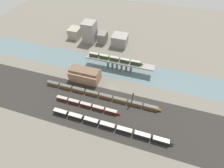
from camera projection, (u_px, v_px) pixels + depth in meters
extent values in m
plane|color=#666056|center=(112.00, 87.00, 131.05)|extent=(400.00, 400.00, 0.00)
cube|color=#282623|center=(103.00, 110.00, 115.86)|extent=(280.00, 42.00, 0.01)
cube|color=slate|center=(119.00, 69.00, 146.55)|extent=(320.00, 27.50, 0.01)
cube|color=gray|center=(119.00, 62.00, 139.73)|extent=(64.53, 7.41, 1.28)
cylinder|color=slate|center=(108.00, 63.00, 145.57)|extent=(2.06, 2.06, 8.45)
cylinder|color=slate|center=(112.00, 64.00, 144.69)|extent=(2.06, 2.06, 8.45)
cylinder|color=slate|center=(117.00, 65.00, 143.82)|extent=(2.06, 2.06, 8.45)
cylinder|color=slate|center=(122.00, 66.00, 142.94)|extent=(2.06, 2.06, 8.45)
cylinder|color=slate|center=(126.00, 67.00, 142.07)|extent=(2.06, 2.06, 8.45)
cylinder|color=slate|center=(131.00, 68.00, 141.19)|extent=(2.06, 2.06, 8.45)
cube|color=#23381E|center=(94.00, 55.00, 142.82)|extent=(9.01, 2.94, 3.28)
cube|color=#9E998E|center=(94.00, 53.00, 141.44)|extent=(8.65, 2.70, 0.40)
cube|color=#23381E|center=(104.00, 57.00, 140.91)|extent=(9.01, 2.94, 3.28)
cube|color=#9E998E|center=(104.00, 55.00, 139.53)|extent=(8.65, 2.70, 0.40)
cube|color=#23381E|center=(114.00, 59.00, 138.99)|extent=(9.01, 2.94, 3.28)
cube|color=#9E998E|center=(114.00, 57.00, 137.61)|extent=(8.65, 2.70, 0.40)
cube|color=#23381E|center=(125.00, 61.00, 137.08)|extent=(9.01, 2.94, 3.28)
cube|color=#9E998E|center=(125.00, 59.00, 135.70)|extent=(8.65, 2.70, 0.40)
cube|color=#23381E|center=(136.00, 63.00, 135.17)|extent=(9.01, 2.94, 3.28)
cube|color=#9E998E|center=(136.00, 61.00, 133.79)|extent=(8.65, 2.70, 0.40)
cone|color=#23381E|center=(142.00, 64.00, 134.13)|extent=(3.15, 2.64, 2.64)
cube|color=black|center=(61.00, 112.00, 112.23)|extent=(11.05, 3.19, 3.80)
cube|color=#B7B2A3|center=(60.00, 111.00, 110.66)|extent=(10.61, 2.94, 0.40)
cube|color=black|center=(76.00, 116.00, 109.90)|extent=(11.05, 3.19, 3.80)
cube|color=#B7B2A3|center=(75.00, 115.00, 108.32)|extent=(10.61, 2.94, 0.40)
cube|color=black|center=(91.00, 121.00, 107.56)|extent=(11.05, 3.19, 3.80)
cube|color=#B7B2A3|center=(91.00, 119.00, 105.99)|extent=(10.61, 2.94, 0.40)
cube|color=black|center=(107.00, 125.00, 105.22)|extent=(11.05, 3.19, 3.80)
cube|color=#B7B2A3|center=(107.00, 124.00, 103.65)|extent=(10.61, 2.94, 0.40)
cube|color=black|center=(124.00, 130.00, 102.89)|extent=(11.05, 3.19, 3.80)
cube|color=#B7B2A3|center=(125.00, 129.00, 101.31)|extent=(10.61, 2.94, 0.40)
cube|color=black|center=(142.00, 135.00, 100.55)|extent=(11.05, 3.19, 3.80)
cube|color=#B7B2A3|center=(142.00, 134.00, 98.97)|extent=(10.61, 2.94, 0.40)
cube|color=black|center=(161.00, 141.00, 98.21)|extent=(11.05, 3.19, 3.80)
cube|color=#B7B2A3|center=(161.00, 139.00, 96.64)|extent=(10.61, 2.94, 0.40)
cone|color=black|center=(172.00, 144.00, 96.93)|extent=(3.87, 2.87, 2.87)
cube|color=#5B1E19|center=(63.00, 99.00, 120.84)|extent=(9.39, 2.70, 3.18)
cube|color=#9E998E|center=(62.00, 97.00, 119.50)|extent=(9.01, 2.49, 0.40)
cube|color=#5B1E19|center=(74.00, 102.00, 118.88)|extent=(9.39, 2.70, 3.18)
cube|color=#9E998E|center=(74.00, 100.00, 117.54)|extent=(9.01, 2.49, 0.40)
cube|color=#5B1E19|center=(86.00, 105.00, 116.93)|extent=(9.39, 2.70, 3.18)
cube|color=#9E998E|center=(86.00, 104.00, 115.58)|extent=(9.01, 2.49, 0.40)
cube|color=#5B1E19|center=(98.00, 108.00, 114.97)|extent=(9.39, 2.70, 3.18)
cube|color=#9E998E|center=(98.00, 107.00, 113.62)|extent=(9.01, 2.49, 0.40)
cube|color=#5B1E19|center=(111.00, 112.00, 113.01)|extent=(9.39, 2.70, 3.18)
cube|color=#9E998E|center=(111.00, 110.00, 111.66)|extent=(9.01, 2.49, 0.40)
cone|color=#5B1E19|center=(119.00, 114.00, 111.92)|extent=(3.28, 2.43, 2.43)
cube|color=brown|center=(54.00, 84.00, 131.52)|extent=(11.12, 2.93, 3.22)
cube|color=#4C4C4C|center=(53.00, 82.00, 130.16)|extent=(10.68, 2.70, 0.40)
cube|color=brown|center=(66.00, 87.00, 129.20)|extent=(11.12, 2.93, 3.22)
cube|color=#4C4C4C|center=(65.00, 85.00, 127.84)|extent=(10.68, 2.70, 0.40)
cube|color=brown|center=(79.00, 90.00, 126.89)|extent=(11.12, 2.93, 3.22)
cube|color=#4C4C4C|center=(78.00, 89.00, 125.53)|extent=(10.68, 2.70, 0.40)
cube|color=brown|center=(92.00, 93.00, 124.58)|extent=(11.12, 2.93, 3.22)
cube|color=#4C4C4C|center=(92.00, 92.00, 123.22)|extent=(10.68, 2.70, 0.40)
cube|color=brown|center=(106.00, 97.00, 122.26)|extent=(11.12, 2.93, 3.22)
cube|color=#4C4C4C|center=(106.00, 95.00, 120.90)|extent=(10.68, 2.70, 0.40)
cube|color=brown|center=(120.00, 100.00, 119.95)|extent=(11.12, 2.93, 3.22)
cube|color=#4C4C4C|center=(120.00, 99.00, 118.59)|extent=(10.68, 2.70, 0.40)
cube|color=brown|center=(135.00, 104.00, 117.64)|extent=(11.12, 2.93, 3.22)
cube|color=#4C4C4C|center=(135.00, 102.00, 116.28)|extent=(10.68, 2.70, 0.40)
cube|color=brown|center=(150.00, 108.00, 115.32)|extent=(11.12, 2.93, 3.22)
cube|color=#4C4C4C|center=(151.00, 106.00, 113.96)|extent=(10.68, 2.70, 0.40)
cone|color=brown|center=(160.00, 110.00, 114.01)|extent=(3.89, 2.64, 2.64)
cube|color=#937056|center=(85.00, 75.00, 133.75)|extent=(26.56, 13.16, 9.81)
cube|color=brown|center=(84.00, 70.00, 129.26)|extent=(26.02, 9.21, 2.15)
cylinder|color=#4C4C51|center=(132.00, 99.00, 114.85)|extent=(1.03, 1.03, 12.51)
cube|color=black|center=(133.00, 94.00, 109.70)|extent=(1.00, 0.70, 1.20)
cube|color=gray|center=(75.00, 33.00, 180.19)|extent=(13.07, 14.33, 11.50)
cube|color=gray|center=(90.00, 32.00, 170.38)|extent=(13.82, 14.71, 23.16)
cube|color=slate|center=(103.00, 37.00, 173.10)|extent=(9.16, 12.93, 11.84)
cube|color=gray|center=(120.00, 40.00, 168.66)|extent=(16.62, 15.53, 12.61)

